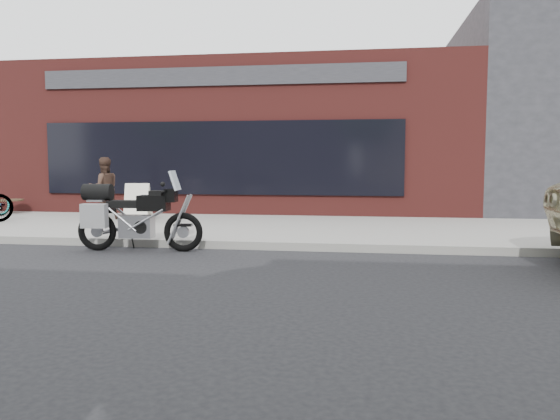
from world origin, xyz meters
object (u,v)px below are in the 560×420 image
object	(u,v)px
motorcycle	(131,216)
sandwich_sign	(138,203)
cafe_table	(11,200)
cafe_patron_left	(104,188)

from	to	relation	value
motorcycle	sandwich_sign	size ratio (longest dim) A/B	2.45
cafe_table	sandwich_sign	bearing A→B (deg)	-19.89
cafe_table	motorcycle	bearing A→B (deg)	-40.28
motorcycle	cafe_table	xyz separation A→B (m)	(-5.72, 4.85, -0.11)
sandwich_sign	cafe_patron_left	world-z (taller)	cafe_patron_left
motorcycle	cafe_table	world-z (taller)	motorcycle
cafe_patron_left	motorcycle	bearing A→B (deg)	85.36
motorcycle	cafe_patron_left	xyz separation A→B (m)	(-2.35, 3.72, 0.31)
cafe_table	cafe_patron_left	bearing A→B (deg)	-18.59
cafe_patron_left	sandwich_sign	bearing A→B (deg)	119.30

